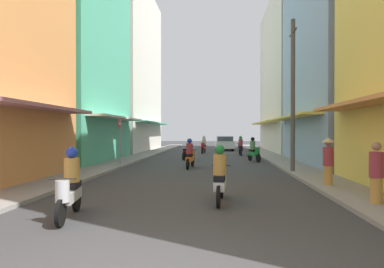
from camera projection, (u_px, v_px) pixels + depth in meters
The scene contains 19 objects.
ground_plane at pixel (203, 162), 19.78m from camera, with size 89.32×89.32×0.00m, color #38383A.
sidewalk_left at pixel (127, 160), 20.19m from camera, with size 1.73×48.60×0.12m, color gray.
sidewalk_right at pixel (283, 162), 19.36m from camera, with size 1.73×48.60×0.12m, color gray.
building_left_mid at pixel (65, 41), 19.92m from camera, with size 7.05×8.60×15.53m.
building_left_far at pixel (121, 71), 31.23m from camera, with size 7.05×12.30×16.12m.
building_right_mid at pixel (351, 22), 18.40m from camera, with size 7.05×9.69×16.90m.
building_right_far at pixel (301, 77), 29.70m from camera, with size 7.05×11.98×14.39m.
motorbike_red at pixel (204, 145), 27.69m from camera, with size 0.55×1.81×1.58m.
motorbike_white at pixel (220, 177), 8.40m from camera, with size 0.55×1.81×1.58m.
motorbike_silver at pixel (70, 186), 6.89m from camera, with size 0.61×1.79×1.58m.
motorbike_orange at pixel (190, 155), 16.33m from camera, with size 0.55×1.81×1.58m.
motorbike_black at pixel (240, 147), 25.26m from camera, with size 0.55×1.81×1.58m.
motorbike_maroon at pixel (188, 152), 21.41m from camera, with size 0.68×1.77×0.96m.
motorbike_green at pixel (254, 151), 20.01m from camera, with size 0.75×1.74×1.58m.
parked_car at pixel (224, 143), 32.40m from camera, with size 1.95×4.18×1.45m.
pedestrian_far at pixel (328, 160), 10.53m from camera, with size 0.44×0.44×1.72m.
pedestrian_foreground at pixel (376, 175), 7.82m from camera, with size 0.34×0.34×1.66m.
utility_pole at pixel (293, 95), 14.21m from camera, with size 0.20×1.20×7.07m.
street_sign_no_entry at pixel (120, 136), 16.52m from camera, with size 0.07×0.60×2.65m.
Camera 1 is at (0.93, -3.45, 1.92)m, focal length 29.05 mm.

